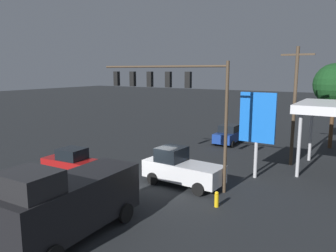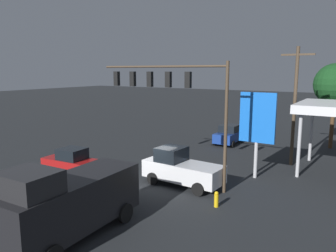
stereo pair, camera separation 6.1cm
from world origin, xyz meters
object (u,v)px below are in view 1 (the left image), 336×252
Objects in this scene: traffic_signal_assembly at (171,90)px; street_tree at (335,85)px; sedan_far at (229,134)px; fire_hydrant at (217,199)px; utility_pole at (294,104)px; hatchback_crossing at (70,162)px; delivery_truck at (70,202)px; pickup_parked at (181,168)px; price_sign at (257,120)px.

traffic_signal_assembly is 17.97m from street_tree.
sedan_far is 15.91m from fire_hydrant.
street_tree is (-7.94, -16.12, -0.09)m from traffic_signal_assembly.
hatchback_crossing is (12.61, 10.97, -3.87)m from utility_pole.
traffic_signal_assembly is 9.79m from delivery_truck.
utility_pole is 1.32× the size of delivery_truck.
pickup_parked is 3.97m from fire_hydrant.
pickup_parked is at bearing -166.18° from hatchback_crossing.
hatchback_crossing is 4.45× the size of fire_hydrant.
price_sign reaches higher than hatchback_crossing.
hatchback_crossing is 9.16m from delivery_truck.
price_sign is 0.74× the size of street_tree.
street_tree is at bearing 160.74° from delivery_truck.
utility_pole reaches higher than street_tree.
utility_pole is at bearing -125.88° from traffic_signal_assembly.
pickup_parked is (3.62, 3.98, -2.90)m from price_sign.
utility_pole reaches higher than hatchback_crossing.
hatchback_crossing is 0.49× the size of street_tree.
street_tree reaches higher than delivery_truck.
price_sign is 6.97m from fire_hydrant.
traffic_signal_assembly is 1.16× the size of street_tree.
price_sign is at bearing 30.52° from sedan_far.
traffic_signal_assembly is 2.38× the size of hatchback_crossing.
delivery_truck is (-0.22, 8.74, -4.41)m from traffic_signal_assembly.
street_tree is at bearing -101.21° from fire_hydrant.
pickup_parked reaches higher than fire_hydrant.
hatchback_crossing is at bearing 20.74° from pickup_parked.
traffic_signal_assembly is at bearing 179.42° from delivery_truck.
price_sign reaches higher than delivery_truck.
utility_pole is 2.32× the size of hatchback_crossing.
fire_hydrant is (-4.30, 2.25, -5.67)m from traffic_signal_assembly.
delivery_truck is 1.30× the size of pickup_parked.
hatchback_crossing is at bearing -133.40° from delivery_truck.
price_sign is 6.11m from pickup_parked.
street_tree is (-7.72, -24.86, 4.32)m from delivery_truck.
utility_pole reaches higher than fire_hydrant.
sedan_far is at bearing -33.00° from utility_pole.
utility_pole is 11.52m from fire_hydrant.
sedan_far is 10.76m from street_tree.
traffic_signal_assembly is at bearing 54.12° from utility_pole.
traffic_signal_assembly is at bearing 63.78° from street_tree.
street_tree reaches higher than hatchback_crossing.
utility_pole reaches higher than delivery_truck.
fire_hydrant is at bearing 152.12° from pickup_parked.
street_tree is 19.54m from fire_hydrant.
delivery_truck is at bearing 70.83° from price_sign.
traffic_signal_assembly is at bearing 3.43° from sedan_far.
fire_hydrant is (1.68, 10.52, -4.38)m from utility_pole.
street_tree reaches higher than price_sign.
traffic_signal_assembly reaches higher than fire_hydrant.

